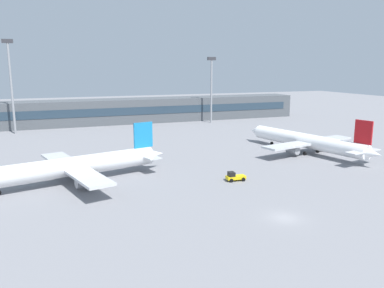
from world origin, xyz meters
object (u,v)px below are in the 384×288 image
airplane_near (67,167)px  floodlight_tower_west (11,81)px  floodlight_tower_east (211,85)px  airplane_mid (305,141)px  baggage_tug_yellow (235,177)px

airplane_near → floodlight_tower_west: bearing=101.1°
airplane_near → floodlight_tower_east: size_ratio=1.62×
airplane_mid → floodlight_tower_west: (-68.55, 55.78, 13.64)m
airplane_mid → baggage_tug_yellow: airplane_mid is taller
airplane_near → airplane_mid: size_ratio=1.01×
airplane_mid → baggage_tug_yellow: 31.43m
airplane_near → floodlight_tower_west: size_ratio=1.36×
baggage_tug_yellow → airplane_near: bearing=162.5°
floodlight_tower_west → floodlight_tower_east: floodlight_tower_west is taller
baggage_tug_yellow → floodlight_tower_west: size_ratio=0.13×
baggage_tug_yellow → floodlight_tower_east: bearing=69.6°
baggage_tug_yellow → floodlight_tower_west: (-41.32, 71.33, 15.82)m
airplane_mid → floodlight_tower_west: size_ratio=1.34×
airplane_near → airplane_mid: 56.66m
airplane_near → floodlight_tower_east: 84.93m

